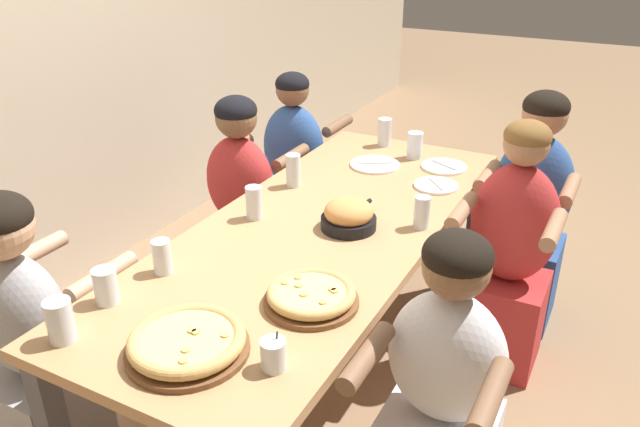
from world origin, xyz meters
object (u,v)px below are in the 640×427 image
object	(u,v)px
pizza_board_main	(311,296)
skillet_bowl	(349,216)
diner_far_midright	(242,210)
drinking_glass_d	(422,214)
diner_far_right	(294,176)
empty_plate_c	(444,167)
diner_far_left	(31,349)
cocktail_glass_blue	(273,356)
drinking_glass_c	(293,172)
pizza_board_second	(187,343)
diner_near_midleft	(442,399)
drinking_glass_g	(415,147)
drinking_glass_e	(106,288)
drinking_glass_f	(61,324)
drinking_glass_a	(385,132)
diner_near_midright	(509,261)
diner_near_right	(528,220)
empty_plate_b	(375,165)
empty_plate_a	(436,186)
drinking_glass_b	(254,205)

from	to	relation	value
pizza_board_main	skillet_bowl	distance (m)	0.54
skillet_bowl	diner_far_midright	xyz separation A→B (m)	(0.37, 0.76, -0.30)
drinking_glass_d	diner_far_right	distance (m)	1.29
empty_plate_c	diner_far_left	distance (m)	1.92
cocktail_glass_blue	diner_far_left	size ratio (longest dim) A/B	0.10
cocktail_glass_blue	drinking_glass_c	distance (m)	1.24
pizza_board_second	diner_near_midleft	size ratio (longest dim) A/B	0.32
drinking_glass_g	diner_far_midright	distance (m)	0.91
skillet_bowl	drinking_glass_c	size ratio (longest dim) A/B	2.12
drinking_glass_e	diner_far_midright	size ratio (longest dim) A/B	0.11
drinking_glass_f	diner_far_right	xyz separation A→B (m)	(1.90, 0.34, -0.31)
pizza_board_main	diner_far_midright	xyz separation A→B (m)	(0.89, 0.88, -0.27)
diner_far_right	drinking_glass_e	bearing A→B (deg)	-79.57
pizza_board_main	drinking_glass_a	xyz separation A→B (m)	(1.47, 0.36, 0.04)
drinking_glass_a	diner_near_midright	world-z (taller)	diner_near_midright
empty_plate_c	drinking_glass_e	world-z (taller)	drinking_glass_e
empty_plate_c	drinking_glass_e	bearing A→B (deg)	160.07
diner_near_right	drinking_glass_c	bearing A→B (deg)	32.11
drinking_glass_c	empty_plate_c	bearing A→B (deg)	-45.21
drinking_glass_d	empty_plate_b	bearing A→B (deg)	38.55
drinking_glass_e	diner_near_midright	distance (m)	1.62
diner_far_left	diner_near_right	bearing A→B (deg)	53.34
drinking_glass_c	drinking_glass_g	size ratio (longest dim) A/B	1.12
empty_plate_c	diner_near_midright	size ratio (longest dim) A/B	0.19
cocktail_glass_blue	diner_near_midright	size ratio (longest dim) A/B	0.10
drinking_glass_g	diner_far_left	bearing A→B (deg)	157.61
skillet_bowl	drinking_glass_a	distance (m)	0.98
drinking_glass_c	diner_far_midright	xyz separation A→B (m)	(0.11, 0.36, -0.31)
drinking_glass_g	diner_far_right	bearing A→B (deg)	86.10
pizza_board_main	empty_plate_a	bearing A→B (deg)	-2.75
empty_plate_a	empty_plate_c	xyz separation A→B (m)	(0.24, 0.04, -0.00)
diner_near_midright	diner_far_midright	size ratio (longest dim) A/B	1.04
drinking_glass_e	diner_far_right	size ratio (longest dim) A/B	0.11
drinking_glass_d	diner_far_right	xyz separation A→B (m)	(0.76, 1.00, -0.31)
drinking_glass_e	diner_near_right	bearing A→B (deg)	-30.76
pizza_board_second	drinking_glass_g	world-z (taller)	drinking_glass_g
empty_plate_c	diner_near_midleft	xyz separation A→B (m)	(-1.24, -0.41, -0.26)
empty_plate_a	diner_near_right	bearing A→B (deg)	-50.66
pizza_board_main	drinking_glass_f	size ratio (longest dim) A/B	2.30
diner_far_left	drinking_glass_f	bearing A→B (deg)	-18.10
pizza_board_main	drinking_glass_g	world-z (taller)	drinking_glass_g
empty_plate_a	drinking_glass_e	xyz separation A→B (m)	(-1.35, 0.62, 0.04)
diner_near_right	pizza_board_main	bearing A→B (deg)	72.92
empty_plate_c	drinking_glass_d	xyz separation A→B (m)	(-0.65, -0.11, 0.05)
drinking_glass_b	diner_far_left	bearing A→B (deg)	154.04
empty_plate_a	diner_far_right	distance (m)	1.03
diner_near_midright	skillet_bowl	bearing A→B (deg)	39.95
pizza_board_main	diner_near_midleft	xyz separation A→B (m)	(0.06, -0.42, -0.28)
cocktail_glass_blue	empty_plate_b	bearing A→B (deg)	13.08
drinking_glass_a	drinking_glass_f	distance (m)	1.96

